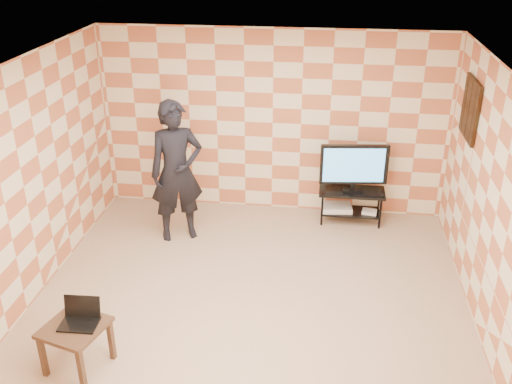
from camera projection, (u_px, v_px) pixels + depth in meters
floor at (249, 304)px, 6.56m from camera, size 5.00×5.00×0.00m
wall_back at (273, 123)px, 8.21m from camera, size 5.00×0.02×2.70m
wall_front at (196, 367)px, 3.74m from camera, size 5.00×0.02×2.70m
wall_left at (24, 187)px, 6.26m from camera, size 0.02×5.00×2.70m
wall_right at (496, 214)px, 5.69m from camera, size 0.02×5.00×2.70m
ceiling at (248, 72)px, 5.39m from camera, size 5.00×5.00×0.02m
wall_art at (470, 109)px, 6.82m from camera, size 0.04×0.72×0.72m
tv_stand at (351, 199)px, 8.21m from camera, size 0.93×0.42×0.50m
tv at (354, 166)px, 7.98m from camera, size 0.95×0.21×0.69m
dvd_player at (336, 207)px, 8.30m from camera, size 0.47×0.36×0.07m
game_console at (369, 212)px, 8.21m from camera, size 0.23×0.18×0.05m
side_table at (75, 333)px, 5.48m from camera, size 0.68×0.68×0.50m
laptop at (80, 318)px, 5.47m from camera, size 0.37×0.29×0.24m
person at (177, 172)px, 7.57m from camera, size 0.84×0.71×1.94m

